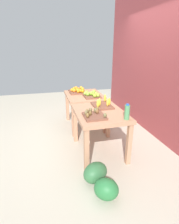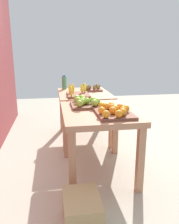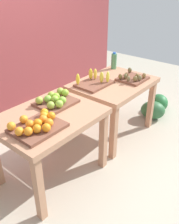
{
  "view_description": "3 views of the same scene",
  "coord_description": "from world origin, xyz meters",
  "px_view_note": "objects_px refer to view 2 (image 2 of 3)",
  "views": [
    {
      "loc": [
        3.16,
        -0.85,
        1.78
      ],
      "look_at": [
        -0.06,
        -0.02,
        0.53
      ],
      "focal_mm": 28.14,
      "sensor_mm": 36.0,
      "label": 1
    },
    {
      "loc": [
        -2.98,
        0.5,
        1.41
      ],
      "look_at": [
        -0.1,
        0.02,
        0.62
      ],
      "focal_mm": 36.58,
      "sensor_mm": 36.0,
      "label": 2
    },
    {
      "loc": [
        -1.93,
        -1.65,
        1.97
      ],
      "look_at": [
        0.06,
        -0.01,
        0.53
      ],
      "focal_mm": 39.75,
      "sensor_mm": 36.0,
      "label": 3
    }
  ],
  "objects_px": {
    "apple_bin": "(85,103)",
    "banana_crate": "(78,93)",
    "display_table_right": "(84,100)",
    "orange_bin": "(114,111)",
    "kiwi_bin": "(92,89)",
    "watermelon_pile": "(91,115)",
    "water_bottle": "(64,83)",
    "cardboard_produce_box": "(82,211)",
    "display_table_left": "(98,120)"
  },
  "relations": [
    {
      "from": "orange_bin",
      "to": "kiwi_bin",
      "type": "distance_m",
      "value": 1.55
    },
    {
      "from": "orange_bin",
      "to": "water_bottle",
      "type": "distance_m",
      "value": 1.82
    },
    {
      "from": "banana_crate",
      "to": "watermelon_pile",
      "type": "bearing_deg",
      "value": -19.47
    },
    {
      "from": "display_table_left",
      "to": "apple_bin",
      "type": "relative_size",
      "value": 2.5
    },
    {
      "from": "display_table_left",
      "to": "display_table_right",
      "type": "height_order",
      "value": "same"
    },
    {
      "from": "display_table_right",
      "to": "watermelon_pile",
      "type": "xyz_separation_m",
      "value": [
        0.85,
        -0.25,
        -0.51
      ]
    },
    {
      "from": "orange_bin",
      "to": "watermelon_pile",
      "type": "bearing_deg",
      "value": -3.58
    },
    {
      "from": "apple_bin",
      "to": "banana_crate",
      "type": "height_order",
      "value": "banana_crate"
    },
    {
      "from": "display_table_right",
      "to": "watermelon_pile",
      "type": "distance_m",
      "value": 1.02
    },
    {
      "from": "apple_bin",
      "to": "banana_crate",
      "type": "relative_size",
      "value": 0.95
    },
    {
      "from": "display_table_right",
      "to": "orange_bin",
      "type": "xyz_separation_m",
      "value": [
        -1.36,
        -0.12,
        0.16
      ]
    },
    {
      "from": "orange_bin",
      "to": "cardboard_produce_box",
      "type": "bearing_deg",
      "value": 145.15
    },
    {
      "from": "kiwi_bin",
      "to": "watermelon_pile",
      "type": "bearing_deg",
      "value": -8.48
    },
    {
      "from": "apple_bin",
      "to": "water_bottle",
      "type": "distance_m",
      "value": 1.34
    },
    {
      "from": "display_table_left",
      "to": "watermelon_pile",
      "type": "relative_size",
      "value": 1.44
    },
    {
      "from": "watermelon_pile",
      "to": "kiwi_bin",
      "type": "bearing_deg",
      "value": 171.52
    },
    {
      "from": "display_table_right",
      "to": "water_bottle",
      "type": "xyz_separation_m",
      "value": [
        0.41,
        0.29,
        0.22
      ]
    },
    {
      "from": "display_table_left",
      "to": "orange_bin",
      "type": "distance_m",
      "value": 0.31
    },
    {
      "from": "orange_bin",
      "to": "banana_crate",
      "type": "xyz_separation_m",
      "value": [
        1.12,
        0.25,
        -0.01
      ]
    },
    {
      "from": "banana_crate",
      "to": "kiwi_bin",
      "type": "relative_size",
      "value": 1.22
    },
    {
      "from": "banana_crate",
      "to": "display_table_left",
      "type": "bearing_deg",
      "value": -171.7
    },
    {
      "from": "kiwi_bin",
      "to": "water_bottle",
      "type": "distance_m",
      "value": 0.5
    },
    {
      "from": "orange_bin",
      "to": "water_bottle",
      "type": "relative_size",
      "value": 1.87
    },
    {
      "from": "apple_bin",
      "to": "kiwi_bin",
      "type": "xyz_separation_m",
      "value": [
        1.11,
        -0.27,
        -0.01
      ]
    },
    {
      "from": "kiwi_bin",
      "to": "display_table_left",
      "type": "bearing_deg",
      "value": 173.19
    },
    {
      "from": "display_table_right",
      "to": "water_bottle",
      "type": "bearing_deg",
      "value": 34.9
    },
    {
      "from": "watermelon_pile",
      "to": "cardboard_produce_box",
      "type": "height_order",
      "value": "watermelon_pile"
    },
    {
      "from": "water_bottle",
      "to": "cardboard_produce_box",
      "type": "relative_size",
      "value": 0.6
    },
    {
      "from": "display_table_right",
      "to": "banana_crate",
      "type": "relative_size",
      "value": 2.36
    },
    {
      "from": "kiwi_bin",
      "to": "apple_bin",
      "type": "bearing_deg",
      "value": 166.19
    },
    {
      "from": "kiwi_bin",
      "to": "watermelon_pile",
      "type": "distance_m",
      "value": 0.93
    },
    {
      "from": "water_bottle",
      "to": "watermelon_pile",
      "type": "relative_size",
      "value": 0.33
    },
    {
      "from": "display_table_right",
      "to": "kiwi_bin",
      "type": "xyz_separation_m",
      "value": [
        0.19,
        -0.16,
        0.14
      ]
    },
    {
      "from": "display_table_left",
      "to": "water_bottle",
      "type": "xyz_separation_m",
      "value": [
        1.53,
        0.29,
        0.22
      ]
    },
    {
      "from": "water_bottle",
      "to": "cardboard_produce_box",
      "type": "xyz_separation_m",
      "value": [
        -2.37,
        0.01,
        -0.74
      ]
    },
    {
      "from": "banana_crate",
      "to": "kiwi_bin",
      "type": "distance_m",
      "value": 0.52
    },
    {
      "from": "display_table_right",
      "to": "watermelon_pile",
      "type": "bearing_deg",
      "value": -16.72
    },
    {
      "from": "apple_bin",
      "to": "watermelon_pile",
      "type": "relative_size",
      "value": 0.58
    },
    {
      "from": "display_table_right",
      "to": "apple_bin",
      "type": "relative_size",
      "value": 2.5
    },
    {
      "from": "banana_crate",
      "to": "kiwi_bin",
      "type": "xyz_separation_m",
      "value": [
        0.43,
        -0.29,
        -0.0
      ]
    },
    {
      "from": "kiwi_bin",
      "to": "watermelon_pile",
      "type": "relative_size",
      "value": 0.5
    },
    {
      "from": "apple_bin",
      "to": "banana_crate",
      "type": "xyz_separation_m",
      "value": [
        0.68,
        0.01,
        -0.01
      ]
    },
    {
      "from": "display_table_left",
      "to": "orange_bin",
      "type": "xyz_separation_m",
      "value": [
        -0.24,
        -0.12,
        0.16
      ]
    },
    {
      "from": "orange_bin",
      "to": "apple_bin",
      "type": "xyz_separation_m",
      "value": [
        0.44,
        0.23,
        0.0
      ]
    },
    {
      "from": "display_table_right",
      "to": "apple_bin",
      "type": "distance_m",
      "value": 0.93
    },
    {
      "from": "orange_bin",
      "to": "banana_crate",
      "type": "height_order",
      "value": "banana_crate"
    },
    {
      "from": "orange_bin",
      "to": "banana_crate",
      "type": "relative_size",
      "value": 1.02
    },
    {
      "from": "orange_bin",
      "to": "apple_bin",
      "type": "distance_m",
      "value": 0.5
    },
    {
      "from": "apple_bin",
      "to": "cardboard_produce_box",
      "type": "xyz_separation_m",
      "value": [
        -1.04,
        0.19,
        -0.68
      ]
    },
    {
      "from": "display_table_left",
      "to": "watermelon_pile",
      "type": "bearing_deg",
      "value": -7.37
    }
  ]
}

